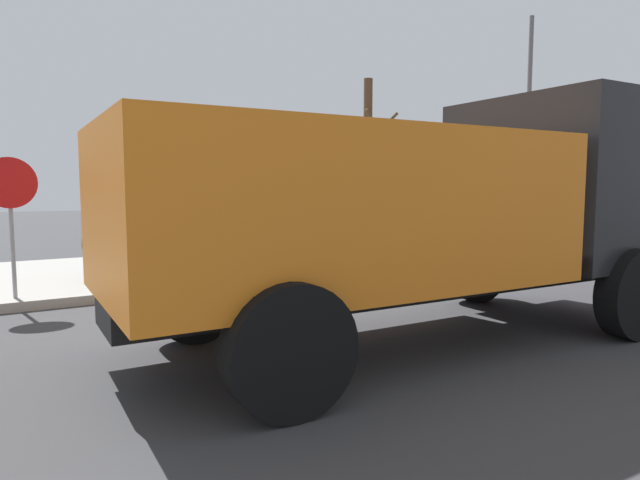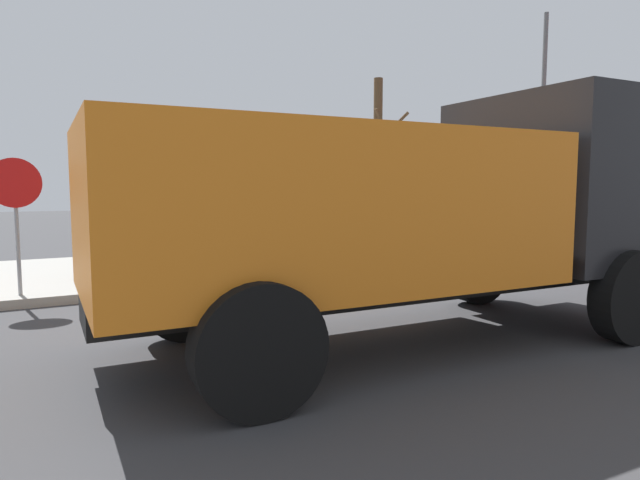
{
  "view_description": "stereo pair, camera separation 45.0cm",
  "coord_description": "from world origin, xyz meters",
  "px_view_note": "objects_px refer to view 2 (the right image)",
  "views": [
    {
      "loc": [
        -2.06,
        -5.0,
        1.84
      ],
      "look_at": [
        2.74,
        2.89,
        0.93
      ],
      "focal_mm": 30.78,
      "sensor_mm": 36.0,
      "label": 1
    },
    {
      "loc": [
        -1.67,
        -5.22,
        1.84
      ],
      "look_at": [
        2.74,
        2.89,
        0.93
      ],
      "focal_mm": 30.78,
      "sensor_mm": 36.0,
      "label": 2
    }
  ],
  "objects_px": {
    "loose_tire": "(123,243)",
    "bare_tree": "(378,163)",
    "fire_hydrant": "(138,250)",
    "stop_sign": "(15,201)",
    "dump_truck_orange": "(419,205)",
    "street_light_pole": "(542,133)"
  },
  "relations": [
    {
      "from": "bare_tree",
      "to": "street_light_pole",
      "type": "distance_m",
      "value": 4.38
    },
    {
      "from": "stop_sign",
      "to": "street_light_pole",
      "type": "xyz_separation_m",
      "value": [
        12.16,
        0.44,
        1.6
      ]
    },
    {
      "from": "loose_tire",
      "to": "bare_tree",
      "type": "relative_size",
      "value": 0.28
    },
    {
      "from": "loose_tire",
      "to": "bare_tree",
      "type": "bearing_deg",
      "value": 11.44
    },
    {
      "from": "street_light_pole",
      "to": "loose_tire",
      "type": "bearing_deg",
      "value": 176.67
    },
    {
      "from": "street_light_pole",
      "to": "dump_truck_orange",
      "type": "bearing_deg",
      "value": -148.32
    },
    {
      "from": "fire_hydrant",
      "to": "stop_sign",
      "type": "bearing_deg",
      "value": -145.17
    },
    {
      "from": "fire_hydrant",
      "to": "bare_tree",
      "type": "bearing_deg",
      "value": 8.84
    },
    {
      "from": "loose_tire",
      "to": "stop_sign",
      "type": "distance_m",
      "value": 2.16
    },
    {
      "from": "loose_tire",
      "to": "bare_tree",
      "type": "xyz_separation_m",
      "value": [
        6.61,
        1.34,
        1.65
      ]
    },
    {
      "from": "street_light_pole",
      "to": "bare_tree",
      "type": "bearing_deg",
      "value": 153.18
    },
    {
      "from": "dump_truck_orange",
      "to": "street_light_pole",
      "type": "height_order",
      "value": "street_light_pole"
    },
    {
      "from": "fire_hydrant",
      "to": "dump_truck_orange",
      "type": "bearing_deg",
      "value": -69.73
    },
    {
      "from": "stop_sign",
      "to": "loose_tire",
      "type": "bearing_deg",
      "value": 31.68
    },
    {
      "from": "dump_truck_orange",
      "to": "bare_tree",
      "type": "distance_m",
      "value": 8.04
    },
    {
      "from": "fire_hydrant",
      "to": "dump_truck_orange",
      "type": "xyz_separation_m",
      "value": [
        2.17,
        -5.88,
        1.01
      ]
    },
    {
      "from": "street_light_pole",
      "to": "fire_hydrant",
      "type": "bearing_deg",
      "value": 174.54
    },
    {
      "from": "fire_hydrant",
      "to": "street_light_pole",
      "type": "distance_m",
      "value": 10.51
    },
    {
      "from": "stop_sign",
      "to": "dump_truck_orange",
      "type": "distance_m",
      "value": 6.14
    },
    {
      "from": "stop_sign",
      "to": "bare_tree",
      "type": "distance_m",
      "value": 8.69
    },
    {
      "from": "dump_truck_orange",
      "to": "street_light_pole",
      "type": "relative_size",
      "value": 1.15
    },
    {
      "from": "loose_tire",
      "to": "stop_sign",
      "type": "height_order",
      "value": "stop_sign"
    }
  ]
}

